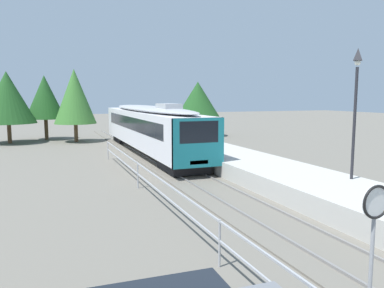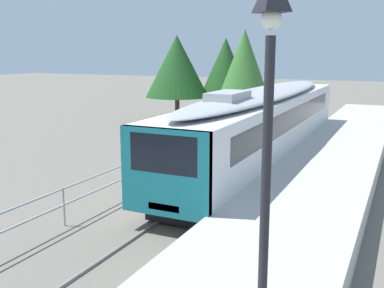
{
  "view_description": "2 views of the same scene",
  "coord_description": "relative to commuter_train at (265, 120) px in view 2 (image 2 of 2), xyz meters",
  "views": [
    {
      "loc": [
        -7.28,
        3.67,
        4.31
      ],
      "look_at": [
        0.0,
        22.41,
        1.8
      ],
      "focal_mm": 35.52,
      "sensor_mm": 36.0,
      "label": 1
    },
    {
      "loc": [
        6.0,
        10.59,
        5.31
      ],
      "look_at": [
        -1.0,
        25.41,
        2.0
      ],
      "focal_mm": 42.55,
      "sensor_mm": 36.0,
      "label": 2
    }
  ],
  "objects": [
    {
      "name": "station_platform",
      "position": [
        3.25,
        -9.36,
        -1.7
      ],
      "size": [
        3.9,
        60.0,
        0.9
      ],
      "primitive_type": "cube",
      "color": "#B7B5AD",
      "rests_on": "ground"
    },
    {
      "name": "platform_lamp_mid_platform",
      "position": [
        4.56,
        -15.61,
        2.47
      ],
      "size": [
        0.34,
        0.34,
        5.35
      ],
      "color": "#232328",
      "rests_on": "station_platform"
    },
    {
      "name": "commuter_train",
      "position": [
        0.0,
        0.0,
        0.0
      ],
      "size": [
        2.82,
        20.12,
        3.74
      ],
      "color": "silver",
      "rests_on": "track_rails"
    },
    {
      "name": "ground_plane",
      "position": [
        -3.0,
        -9.36,
        -2.15
      ],
      "size": [
        160.0,
        160.0,
        0.0
      ],
      "primitive_type": "plane",
      "color": "#6B665B"
    },
    {
      "name": "tree_distant_centre",
      "position": [
        -7.17,
        13.34,
        2.11
      ],
      "size": [
        3.83,
        3.83,
        6.45
      ],
      "color": "brown",
      "rests_on": "ground"
    },
    {
      "name": "track_rails",
      "position": [
        0.0,
        -9.36,
        -2.11
      ],
      "size": [
        3.2,
        60.0,
        0.14
      ],
      "color": "#6B665B",
      "rests_on": "ground"
    },
    {
      "name": "tree_behind_carpark",
      "position": [
        -4.53,
        10.14,
        2.19
      ],
      "size": [
        3.94,
        3.94,
        6.93
      ],
      "color": "brown",
      "rests_on": "ground"
    },
    {
      "name": "tree_behind_station_far",
      "position": [
        -10.4,
        11.21,
        2.09
      ],
      "size": [
        4.97,
        4.97,
        6.64
      ],
      "color": "brown",
      "rests_on": "ground"
    }
  ]
}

